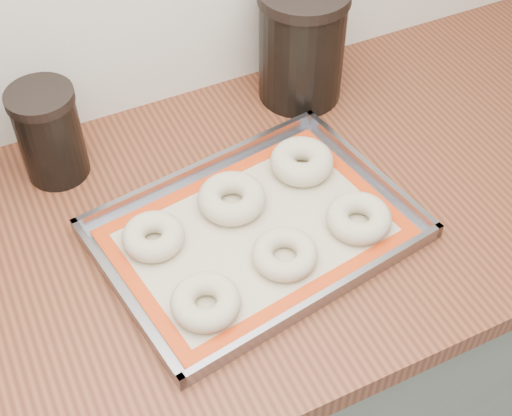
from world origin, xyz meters
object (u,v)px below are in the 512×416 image
bagel_front_left (206,302)px  canister_right (302,44)px  bagel_front_mid (285,254)px  bagel_back_left (153,236)px  bagel_back_mid (232,198)px  canister_mid (50,134)px  bagel_back_right (302,161)px  bagel_front_right (359,218)px  baking_tray (256,232)px

bagel_front_left → canister_right: size_ratio=0.46×
bagel_front_mid → bagel_back_left: 0.20m
bagel_front_left → bagel_back_left: (-0.02, 0.14, 0.00)m
bagel_front_left → bagel_front_mid: (0.14, 0.03, -0.00)m
bagel_back_mid → canister_mid: 0.31m
bagel_back_right → canister_right: (0.10, 0.19, 0.08)m
bagel_front_mid → bagel_front_right: bagel_front_right is taller
bagel_back_left → canister_mid: (-0.09, 0.22, 0.06)m
bagel_front_left → bagel_back_left: bearing=99.5°
bagel_front_left → canister_right: canister_right is taller
bagel_back_mid → canister_mid: bearing=137.8°
baking_tray → bagel_front_mid: size_ratio=5.20×
baking_tray → canister_right: size_ratio=2.36×
bagel_front_left → canister_mid: (-0.11, 0.37, 0.06)m
baking_tray → bagel_back_right: (0.13, 0.09, 0.02)m
bagel_front_left → bagel_back_mid: 0.20m
bagel_front_left → bagel_back_right: 0.31m
bagel_front_left → bagel_front_mid: bagel_front_left is taller
baking_tray → bagel_front_left: 0.16m
bagel_back_left → baking_tray: bearing=-17.4°
bagel_back_left → bagel_back_right: bagel_back_right is taller
bagel_front_left → bagel_back_left: same height
canister_right → baking_tray: bearing=-128.8°
canister_mid → canister_right: (0.46, 0.01, 0.03)m
bagel_back_right → canister_right: bearing=62.8°
bagel_back_left → canister_mid: canister_mid is taller
bagel_back_right → bagel_back_left: bearing=-170.9°
bagel_back_right → baking_tray: bearing=-144.6°
bagel_front_mid → canister_right: canister_right is taller
bagel_front_left → canister_mid: 0.39m
bagel_front_right → bagel_back_right: 0.15m
canister_right → bagel_back_left: bearing=-148.0°
baking_tray → bagel_back_mid: (-0.01, 0.07, 0.02)m
bagel_back_mid → canister_mid: size_ratio=0.66×
baking_tray → bagel_front_right: 0.16m
baking_tray → bagel_back_left: bagel_back_left is taller
bagel_back_mid → bagel_back_right: (0.14, 0.02, 0.00)m
baking_tray → bagel_front_right: (0.15, -0.06, 0.01)m
bagel_back_right → canister_right: size_ratio=0.49×
bagel_back_right → canister_mid: bearing=153.8°
bagel_front_left → bagel_front_mid: 0.14m
baking_tray → canister_right: 0.37m
bagel_back_right → canister_mid: size_ratio=0.64×
bagel_back_right → canister_right: 0.23m
bagel_front_left → canister_mid: bearing=106.8°
baking_tray → bagel_back_left: (-0.15, 0.05, 0.01)m
bagel_front_mid → bagel_back_right: size_ratio=0.93×
bagel_front_right → bagel_front_mid: bearing=-174.6°
bagel_front_left → bagel_back_right: bagel_back_right is taller
bagel_back_left → bagel_back_mid: 0.14m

